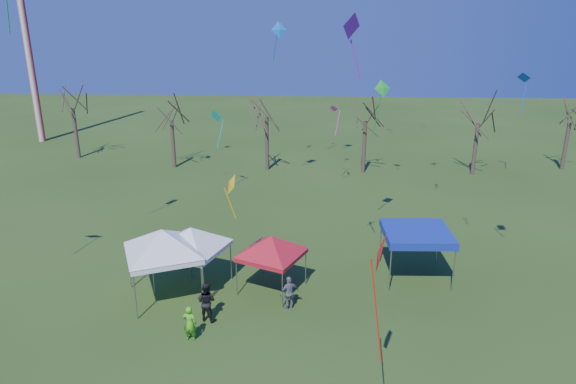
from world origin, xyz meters
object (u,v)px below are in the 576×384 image
person_grey (289,293)px  person_green (190,323)px  person_dark (206,301)px  tree_3 (366,102)px  tree_4 (481,104)px  tree_1 (170,103)px  tree_5 (573,105)px  tree_0 (70,89)px  tent_blue (417,234)px  tree_2 (266,98)px  tent_white_mid (191,232)px  tent_white_west (162,234)px  tent_red (271,240)px  radio_mast (24,20)px

person_grey → person_green: bearing=4.0°
person_dark → tree_3: bearing=-93.1°
tree_3 → tree_4: (9.32, -0.04, -0.02)m
tree_1 → tree_5: bearing=2.4°
tree_3 → person_green: size_ratio=5.03×
tree_0 → person_grey: 34.26m
tree_1 → tree_4: bearing=-1.4°
tree_1 → person_dark: (8.10, -24.25, -4.88)m
tent_blue → person_green: 12.04m
tree_0 → tree_2: bearing=-9.2°
tree_4 → person_green: size_ratio=5.02×
person_grey → person_dark: size_ratio=0.89×
tent_white_mid → person_dark: tent_white_mid is taller
tent_white_west → tent_white_mid: (1.08, 1.08, -0.30)m
tree_4 → person_dark: tree_4 is taller
person_green → tent_white_mid: bearing=-74.6°
tree_1 → person_grey: tree_1 is taller
person_grey → tent_white_west: bearing=-37.1°
tent_white_mid → person_grey: tent_white_mid is taller
tree_0 → tent_red: size_ratio=2.41×
tent_white_west → tree_0: bearing=122.2°
tent_white_west → tent_blue: (12.19, 2.79, -0.87)m
tree_3 → person_green: (-9.07, -25.18, -5.29)m
tent_white_west → tent_white_mid: 1.56m
radio_mast → tent_red: size_ratio=7.13×
tree_2 → tree_4: (17.72, -0.38, -0.23)m
tent_red → tent_blue: bearing=14.2°
tree_1 → tent_blue: (17.93, -19.59, -3.42)m
tree_3 → person_dark: bearing=-110.2°
tent_white_west → tent_white_mid: size_ratio=1.09×
tree_3 → tree_0: bearing=172.9°
tree_1 → person_green: (7.73, -25.79, -5.01)m
tree_3 → person_grey: 23.68m
tent_white_west → person_dark: bearing=-38.2°
tent_red → person_dark: tent_red is taller
person_dark → tent_white_west: bearing=-21.1°
tree_0 → tree_2: (18.48, -3.01, -0.20)m
tree_1 → tent_white_west: bearing=-75.6°
tent_white_west → tent_blue: 12.54m
tree_2 → person_green: size_ratio=5.21×
person_dark → tent_white_mid: bearing=-49.3°
tree_5 → tent_red: 33.09m
radio_mast → tent_white_mid: 40.12m
tent_white_west → tree_2: bearing=83.1°
radio_mast → person_grey: radio_mast is taller
radio_mast → tree_1: size_ratio=3.31×
tree_0 → tree_4: (36.20, -3.38, -0.43)m
tent_red → person_green: bearing=-124.4°
tree_2 → tent_blue: tree_2 is taller
tree_2 → tent_blue: (9.53, -19.32, -3.92)m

